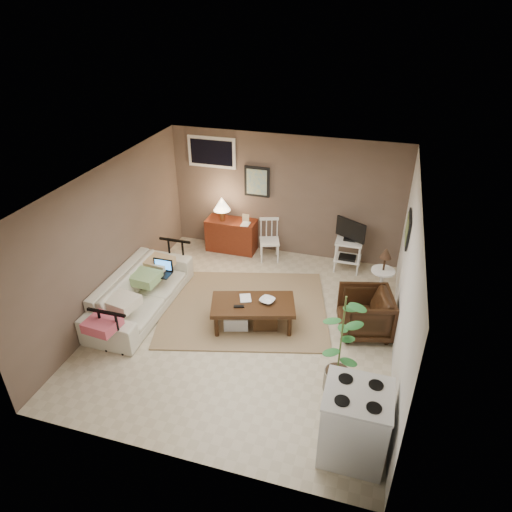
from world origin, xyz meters
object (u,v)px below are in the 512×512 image
(coffee_table, at_px, (252,313))
(side_table, at_px, (383,269))
(tv_stand, at_px, (349,244))
(stove, at_px, (355,423))
(spindle_chair, at_px, (269,241))
(armchair, at_px, (365,311))
(potted_plant, at_px, (341,342))
(sofa, at_px, (140,286))
(red_console, at_px, (231,232))

(coffee_table, relative_size, side_table, 1.36)
(tv_stand, bearing_deg, side_table, -53.56)
(tv_stand, distance_m, stove, 4.04)
(spindle_chair, relative_size, armchair, 1.06)
(armchair, distance_m, potted_plant, 1.40)
(sofa, height_order, red_console, red_console)
(coffee_table, relative_size, red_console, 1.23)
(coffee_table, xyz_separation_m, stove, (1.74, -1.85, 0.20))
(coffee_table, bearing_deg, spindle_chair, 97.97)
(sofa, bearing_deg, potted_plant, -104.86)
(coffee_table, height_order, tv_stand, tv_stand)
(coffee_table, height_order, sofa, sofa)
(coffee_table, xyz_separation_m, spindle_chair, (-0.30, 2.15, 0.12))
(red_console, relative_size, side_table, 1.11)
(red_console, bearing_deg, potted_plant, -51.20)
(armchair, height_order, stove, stove)
(potted_plant, height_order, stove, potted_plant)
(red_console, relative_size, stove, 1.21)
(sofa, relative_size, side_table, 2.18)
(spindle_chair, xyz_separation_m, tv_stand, (1.52, 0.00, 0.16))
(armchair, distance_m, stove, 2.23)
(side_table, bearing_deg, red_console, 161.49)
(sofa, xyz_separation_m, potted_plant, (3.34, -0.89, 0.37))
(stove, bearing_deg, tv_stand, 97.34)
(side_table, bearing_deg, coffee_table, -145.95)
(potted_plant, relative_size, stove, 1.60)
(sofa, distance_m, armchair, 3.61)
(sofa, distance_m, tv_stand, 3.82)
(side_table, height_order, stove, side_table)
(red_console, height_order, potted_plant, potted_plant)
(armchair, xyz_separation_m, stove, (0.06, -2.23, 0.08))
(coffee_table, bearing_deg, armchair, 12.49)
(red_console, bearing_deg, coffee_table, -63.30)
(spindle_chair, distance_m, potted_plant, 3.57)
(red_console, relative_size, spindle_chair, 1.40)
(coffee_table, relative_size, stove, 1.49)
(spindle_chair, xyz_separation_m, stove, (2.04, -4.00, 0.09))
(red_console, height_order, armchair, red_console)
(red_console, distance_m, armchair, 3.41)
(side_table, height_order, potted_plant, potted_plant)
(sofa, relative_size, spindle_chair, 2.75)
(side_table, relative_size, potted_plant, 0.68)
(sofa, height_order, side_table, side_table)
(coffee_table, height_order, potted_plant, potted_plant)
(sofa, bearing_deg, tv_stand, -54.83)
(stove, bearing_deg, potted_plant, 107.94)
(side_table, bearing_deg, sofa, -160.76)
(sofa, distance_m, stove, 4.06)
(spindle_chair, relative_size, potted_plant, 0.54)
(coffee_table, xyz_separation_m, red_console, (-1.14, 2.28, 0.13))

